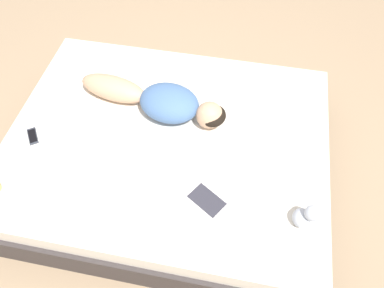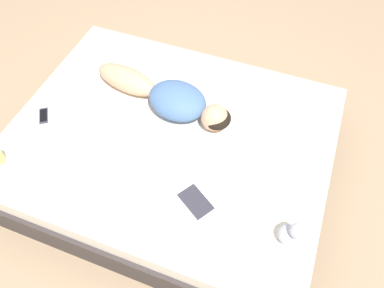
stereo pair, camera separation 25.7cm
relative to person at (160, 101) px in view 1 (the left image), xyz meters
The scene contains 6 objects.
ground_plane 0.60m from the person, 23.95° to the left, with size 12.00×12.00×0.00m, color #9E8466.
bed 0.42m from the person, 23.95° to the left, with size 1.86×2.34×0.45m.
person is the anchor object (origin of this frame).
open_magazine 0.81m from the person, 41.03° to the left, with size 0.53×0.49×0.01m.
cell_phone 0.94m from the person, 62.96° to the right, with size 0.16×0.14×0.01m.
plush_toy 1.30m from the person, 56.03° to the left, with size 0.12×0.15×0.18m.
Camera 1 is at (1.55, 0.49, 2.58)m, focal length 35.00 mm.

